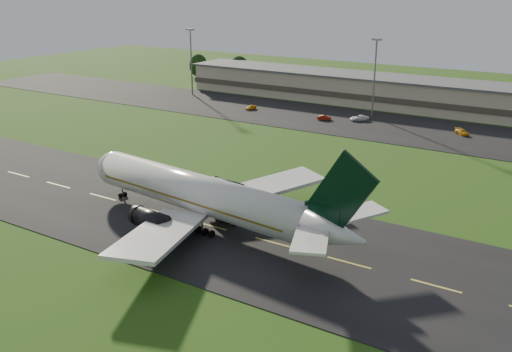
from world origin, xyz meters
The scene contains 12 objects.
ground centered at (0.00, 0.00, 0.00)m, with size 360.00×360.00×0.00m, color #284711.
taxiway centered at (0.00, 0.00, 0.05)m, with size 220.00×30.00×0.10m, color black.
apron centered at (0.00, 72.00, 0.05)m, with size 260.00×30.00×0.10m, color black.
airliner centered at (10.05, -0.09, 4.66)m, with size 51.24×41.96×15.57m.
terminal centered at (6.40, 96.18, 3.99)m, with size 145.00×16.00×8.40m.
light_mast_west centered at (-55.00, 80.00, 12.74)m, with size 2.40×1.20×20.35m.
light_mast_centre centered at (5.00, 80.00, 12.74)m, with size 2.40×1.20×20.35m.
tree_line centered at (29.69, 106.31, 4.76)m, with size 196.45×8.92×9.56m.
service_vehicle_a centered at (-27.09, 70.88, 0.72)m, with size 1.45×3.61×1.23m, color #E6A10D.
service_vehicle_b centered at (-4.12, 70.06, 0.69)m, with size 1.25×3.58×1.18m, color #9A170A.
service_vehicle_c centered at (3.76, 74.31, 0.78)m, with size 2.26×4.89×1.36m, color white.
service_vehicle_d centered at (29.65, 73.64, 0.72)m, with size 1.74×4.29×1.24m, color orange.
Camera 1 is at (57.50, -61.25, 33.91)m, focal length 40.00 mm.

